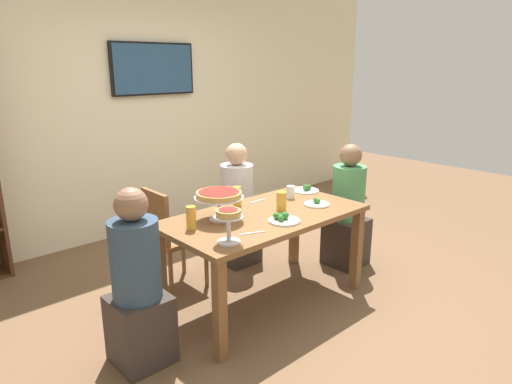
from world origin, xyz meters
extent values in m
plane|color=brown|center=(0.00, 0.00, 0.00)|extent=(12.00, 12.00, 0.00)
cube|color=beige|center=(0.00, 2.20, 1.40)|extent=(8.00, 0.12, 2.80)
cube|color=brown|center=(0.00, 0.00, 0.72)|extent=(1.56, 0.83, 0.04)
cube|color=brown|center=(-0.72, -0.35, 0.35)|extent=(0.07, 0.07, 0.70)
cube|color=brown|center=(0.72, -0.35, 0.35)|extent=(0.07, 0.07, 0.70)
cube|color=brown|center=(-0.72, 0.35, 0.35)|extent=(0.07, 0.07, 0.70)
cube|color=brown|center=(0.72, 0.35, 0.35)|extent=(0.07, 0.07, 0.70)
cube|color=black|center=(0.34, 2.11, 1.79)|extent=(0.98, 0.05, 0.55)
cube|color=navy|center=(0.34, 2.08, 1.79)|extent=(0.94, 0.01, 0.51)
cube|color=#382D28|center=(0.34, 0.73, 0.23)|extent=(0.34, 0.34, 0.45)
cylinder|color=silver|center=(0.34, 0.73, 0.70)|extent=(0.30, 0.30, 0.50)
sphere|color=tan|center=(0.34, 0.73, 1.05)|extent=(0.20, 0.20, 0.20)
cube|color=#382D28|center=(1.06, 0.01, 0.23)|extent=(0.34, 0.34, 0.45)
cylinder|color=#4C935B|center=(1.06, 0.01, 0.70)|extent=(0.30, 0.30, 0.50)
sphere|color=#846047|center=(1.06, 0.01, 1.05)|extent=(0.20, 0.20, 0.20)
cube|color=#382D28|center=(-1.10, -0.02, 0.23)|extent=(0.34, 0.34, 0.45)
cylinder|color=#33475B|center=(-1.10, -0.02, 0.70)|extent=(0.30, 0.30, 0.50)
sphere|color=#846047|center=(-1.10, -0.02, 1.05)|extent=(0.20, 0.20, 0.20)
cube|color=brown|center=(-0.35, 0.70, 0.43)|extent=(0.40, 0.40, 0.04)
cube|color=brown|center=(-0.53, 0.70, 0.66)|extent=(0.04, 0.36, 0.42)
cylinder|color=brown|center=(-0.18, 0.88, 0.21)|extent=(0.04, 0.04, 0.41)
cylinder|color=brown|center=(-0.18, 0.53, 0.21)|extent=(0.04, 0.04, 0.41)
cylinder|color=brown|center=(-0.53, 0.88, 0.21)|extent=(0.04, 0.04, 0.41)
cylinder|color=brown|center=(-0.53, 0.53, 0.21)|extent=(0.04, 0.04, 0.41)
cylinder|color=silver|center=(-0.34, 0.12, 0.75)|extent=(0.15, 0.15, 0.01)
cylinder|color=silver|center=(-0.34, 0.12, 0.83)|extent=(0.03, 0.03, 0.16)
cylinder|color=silver|center=(-0.34, 0.12, 0.91)|extent=(0.36, 0.36, 0.01)
cylinder|color=tan|center=(-0.34, 0.12, 0.93)|extent=(0.33, 0.33, 0.04)
cylinder|color=maroon|center=(-0.34, 0.12, 0.95)|extent=(0.29, 0.29, 0.00)
cylinder|color=silver|center=(-0.57, -0.27, 0.75)|extent=(0.15, 0.15, 0.01)
cylinder|color=silver|center=(-0.57, -0.27, 0.83)|extent=(0.03, 0.03, 0.16)
cylinder|color=silver|center=(-0.57, -0.27, 0.91)|extent=(0.19, 0.19, 0.01)
cylinder|color=tan|center=(-0.57, -0.27, 0.94)|extent=(0.16, 0.16, 0.04)
cylinder|color=maroon|center=(-0.57, -0.27, 0.96)|extent=(0.12, 0.12, 0.00)
cylinder|color=white|center=(0.70, 0.21, 0.75)|extent=(0.24, 0.24, 0.01)
sphere|color=#2D7028|center=(0.68, 0.19, 0.78)|extent=(0.06, 0.06, 0.06)
sphere|color=#2D7028|center=(0.70, 0.21, 0.78)|extent=(0.05, 0.05, 0.05)
sphere|color=#2D7028|center=(0.72, 0.19, 0.78)|extent=(0.05, 0.05, 0.05)
cylinder|color=white|center=(0.46, -0.12, 0.75)|extent=(0.20, 0.20, 0.01)
sphere|color=#2D7028|center=(0.46, -0.11, 0.78)|extent=(0.05, 0.05, 0.05)
sphere|color=#2D7028|center=(0.46, -0.13, 0.77)|extent=(0.04, 0.04, 0.04)
cylinder|color=white|center=(-0.02, -0.23, 0.75)|extent=(0.23, 0.23, 0.01)
sphere|color=#2D7028|center=(-0.05, -0.21, 0.78)|extent=(0.05, 0.05, 0.05)
sphere|color=#2D7028|center=(-0.06, -0.23, 0.78)|extent=(0.05, 0.05, 0.05)
sphere|color=#2D7028|center=(-0.01, -0.22, 0.78)|extent=(0.06, 0.06, 0.06)
sphere|color=#2D7028|center=(-0.05, -0.18, 0.78)|extent=(0.05, 0.05, 0.05)
cylinder|color=gold|center=(0.15, -0.03, 0.81)|extent=(0.08, 0.08, 0.15)
cylinder|color=gold|center=(-0.60, 0.10, 0.82)|extent=(0.07, 0.07, 0.16)
cylinder|color=gold|center=(-0.02, 0.30, 0.82)|extent=(0.07, 0.07, 0.16)
cylinder|color=white|center=(0.44, 0.15, 0.79)|extent=(0.07, 0.07, 0.11)
cube|color=silver|center=(-0.35, -0.24, 0.74)|extent=(0.17, 0.08, 0.00)
cube|color=silver|center=(0.18, 0.27, 0.74)|extent=(0.18, 0.03, 0.00)
camera|label=1|loc=(-2.26, -2.36, 1.83)|focal=31.82mm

